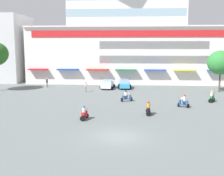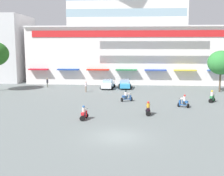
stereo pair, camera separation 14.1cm
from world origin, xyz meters
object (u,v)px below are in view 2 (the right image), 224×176
scooter_rider_5 (84,114)px  scooter_rider_6 (212,97)px  parked_car_1 (125,84)px  pedestrian_1 (86,86)px  scooter_rider_3 (184,102)px  plaza_tree_1 (221,63)px  pedestrian_0 (47,82)px  scooter_rider_2 (148,109)px  parked_car_0 (108,84)px  scooter_rider_1 (126,97)px

scooter_rider_5 → scooter_rider_6: scooter_rider_6 is taller
parked_car_1 → pedestrian_1: pedestrian_1 is taller
scooter_rider_3 → plaza_tree_1: bearing=57.4°
pedestrian_1 → pedestrian_0: bearing=149.4°
scooter_rider_3 → pedestrian_1: bearing=142.3°
scooter_rider_2 → scooter_rider_5: (-6.43, -2.47, -0.01)m
pedestrian_0 → scooter_rider_6: bearing=-24.3°
parked_car_1 → pedestrian_1: size_ratio=2.64×
scooter_rider_2 → plaza_tree_1: bearing=52.9°
pedestrian_1 → parked_car_0: bearing=50.8°
scooter_rider_2 → parked_car_1: bearing=99.1°
scooter_rider_3 → pedestrian_0: bearing=144.7°
scooter_rider_5 → pedestrian_1: size_ratio=0.86×
scooter_rider_6 → pedestrian_1: (-17.54, 6.88, 0.33)m
plaza_tree_1 → scooter_rider_3: 14.61m
scooter_rider_2 → pedestrian_1: (-8.98, 14.26, 0.37)m
parked_car_0 → scooter_rider_1: (3.40, -10.97, -0.16)m
plaza_tree_1 → parked_car_1: (-14.96, 2.81, -3.84)m
plaza_tree_1 → scooter_rider_5: size_ratio=4.42×
scooter_rider_5 → scooter_rider_6: bearing=33.3°
scooter_rider_5 → pedestrian_0: pedestrian_0 is taller
scooter_rider_6 → pedestrian_1: bearing=158.6°
parked_car_0 → scooter_rider_2: parked_car_0 is taller
parked_car_0 → parked_car_1: bearing=10.2°
parked_car_1 → scooter_rider_6: bearing=-44.2°
scooter_rider_2 → pedestrian_1: 16.86m
scooter_rider_3 → pedestrian_1: size_ratio=0.92×
parked_car_0 → scooter_rider_1: bearing=-72.8°
plaza_tree_1 → parked_car_1: bearing=169.4°
scooter_rider_6 → pedestrian_1: size_ratio=0.93×
scooter_rider_2 → pedestrian_1: size_ratio=0.87×
pedestrian_0 → plaza_tree_1: bearing=-5.8°
pedestrian_0 → pedestrian_1: bearing=-30.6°
scooter_rider_3 → scooter_rider_1: bearing=155.1°
scooter_rider_5 → pedestrian_1: 16.92m
plaza_tree_1 → parked_car_0: 18.37m
pedestrian_1 → scooter_rider_5: bearing=-81.3°
parked_car_1 → scooter_rider_1: parked_car_1 is taller
parked_car_0 → pedestrian_1: size_ratio=2.55×
scooter_rider_6 → pedestrian_0: pedestrian_0 is taller
scooter_rider_2 → scooter_rider_3: scooter_rider_3 is taller
parked_car_1 → pedestrian_0: pedestrian_0 is taller
scooter_rider_6 → plaza_tree_1: bearing=67.9°
scooter_rider_1 → scooter_rider_5: scooter_rider_1 is taller
scooter_rider_1 → scooter_rider_2: 7.53m
parked_car_0 → scooter_rider_3: scooter_rider_3 is taller
plaza_tree_1 → parked_car_0: size_ratio=1.49×
pedestrian_0 → scooter_rider_5: bearing=-64.6°
parked_car_0 → parked_car_1: (2.86, 0.52, -0.01)m
parked_car_1 → pedestrian_0: size_ratio=2.74×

